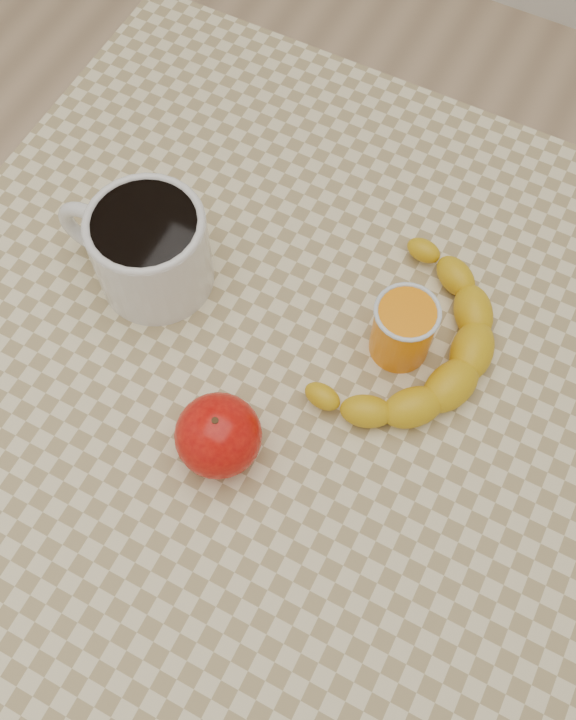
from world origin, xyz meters
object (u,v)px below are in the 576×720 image
at_px(coffee_mug, 147,247).
at_px(apple, 218,436).
at_px(banana, 408,343).
at_px(table, 288,403).
at_px(orange_juice_glass, 403,329).

bearing_deg(coffee_mug, apple, -40.97).
bearing_deg(banana, coffee_mug, -155.96).
relative_size(table, banana, 2.66).
xyz_separation_m(table, orange_juice_glass, (0.09, 0.07, 0.12)).
distance_m(table, apple, 0.16).
height_order(apple, banana, apple).
distance_m(coffee_mug, orange_juice_glass, 0.26).
distance_m(orange_juice_glass, banana, 0.02).
distance_m(table, coffee_mug, 0.22).
height_order(coffee_mug, orange_juice_glass, coffee_mug).
bearing_deg(table, orange_juice_glass, 39.84).
relative_size(orange_juice_glass, apple, 0.84).
relative_size(orange_juice_glass, banana, 0.24).
bearing_deg(apple, orange_juice_glass, 59.38).
height_order(table, coffee_mug, coffee_mug).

